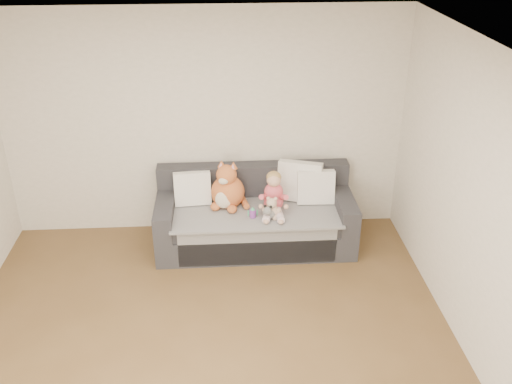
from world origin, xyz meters
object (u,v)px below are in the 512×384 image
(plush_cat, at_px, (228,190))
(teddy_bear, at_px, (272,209))
(sippy_cup, at_px, (253,212))
(toddler, at_px, (274,195))
(sofa, at_px, (255,219))

(plush_cat, relative_size, teddy_bear, 2.22)
(plush_cat, relative_size, sippy_cup, 4.55)
(toddler, distance_m, plush_cat, 0.52)
(sofa, relative_size, toddler, 4.66)
(plush_cat, height_order, teddy_bear, plush_cat)
(toddler, height_order, teddy_bear, toddler)
(plush_cat, distance_m, sippy_cup, 0.41)
(plush_cat, xyz_separation_m, teddy_bear, (0.47, -0.29, -0.11))
(sofa, distance_m, sippy_cup, 0.34)
(sofa, height_order, plush_cat, plush_cat)
(sofa, xyz_separation_m, teddy_bear, (0.16, -0.27, 0.27))
(sippy_cup, bearing_deg, plush_cat, 133.82)
(teddy_bear, bearing_deg, toddler, 88.19)
(sofa, bearing_deg, teddy_bear, -58.77)
(teddy_bear, xyz_separation_m, sippy_cup, (-0.20, 0.02, -0.04))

